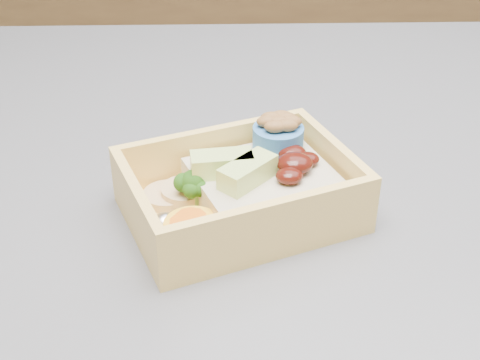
{
  "coord_description": "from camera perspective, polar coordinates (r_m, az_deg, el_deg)",
  "views": [
    {
      "loc": [
        -0.02,
        -0.5,
        1.21
      ],
      "look_at": [
        -0.01,
        -0.09,
        0.95
      ],
      "focal_mm": 50.0,
      "sensor_mm": 36.0,
      "label": 1
    }
  ],
  "objects": [
    {
      "name": "bento_box",
      "position": [
        0.49,
        0.51,
        -0.77
      ],
      "size": [
        0.19,
        0.17,
        0.06
      ],
      "rotation": [
        0.0,
        0.0,
        0.38
      ],
      "color": "#FFD169",
      "rests_on": "island"
    }
  ]
}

